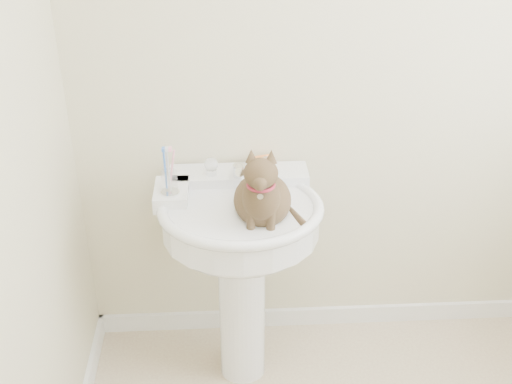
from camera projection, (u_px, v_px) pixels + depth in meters
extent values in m
cube|color=white|center=(334.00, 315.00, 3.04)|extent=(2.20, 0.02, 0.09)
cylinder|color=white|center=(242.00, 311.00, 2.62)|extent=(0.19, 0.19, 0.67)
cylinder|color=white|center=(241.00, 221.00, 2.40)|extent=(0.59, 0.59, 0.13)
ellipsoid|color=white|center=(241.00, 235.00, 2.44)|extent=(0.54, 0.47, 0.21)
torus|color=white|center=(241.00, 208.00, 2.38)|extent=(0.62, 0.62, 0.04)
cube|color=white|center=(239.00, 177.00, 2.55)|extent=(0.55, 0.15, 0.06)
cube|color=white|center=(172.00, 194.00, 2.43)|extent=(0.13, 0.20, 0.06)
cylinder|color=silver|center=(239.00, 171.00, 2.49)|extent=(0.05, 0.05, 0.05)
cylinder|color=silver|center=(239.00, 170.00, 2.43)|extent=(0.04, 0.04, 0.14)
sphere|color=white|center=(210.00, 164.00, 2.49)|extent=(0.06, 0.06, 0.06)
sphere|color=white|center=(267.00, 163.00, 2.50)|extent=(0.06, 0.06, 0.06)
cube|color=orange|center=(261.00, 162.00, 2.57)|extent=(0.10, 0.08, 0.03)
cylinder|color=silver|center=(170.00, 193.00, 2.38)|extent=(0.07, 0.07, 0.01)
cylinder|color=white|center=(169.00, 182.00, 2.36)|extent=(0.06, 0.06, 0.09)
cylinder|color=#3B6FCE|center=(165.00, 170.00, 2.33)|extent=(0.01, 0.01, 0.17)
cylinder|color=silver|center=(168.00, 170.00, 2.33)|extent=(0.01, 0.01, 0.17)
cylinder|color=pink|center=(172.00, 170.00, 2.33)|extent=(0.01, 0.01, 0.17)
ellipsoid|color=brown|center=(262.00, 200.00, 2.31)|extent=(0.21, 0.24, 0.19)
ellipsoid|color=brown|center=(263.00, 197.00, 2.21)|extent=(0.14, 0.13, 0.17)
ellipsoid|color=brown|center=(264.00, 173.00, 2.13)|extent=(0.12, 0.11, 0.11)
cone|color=brown|center=(254.00, 156.00, 2.12)|extent=(0.04, 0.04, 0.05)
cone|color=brown|center=(274.00, 156.00, 2.12)|extent=(0.04, 0.04, 0.05)
cylinder|color=brown|center=(291.00, 211.00, 2.36)|extent=(0.03, 0.03, 0.22)
torus|color=maroon|center=(264.00, 185.00, 2.16)|extent=(0.10, 0.10, 0.01)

